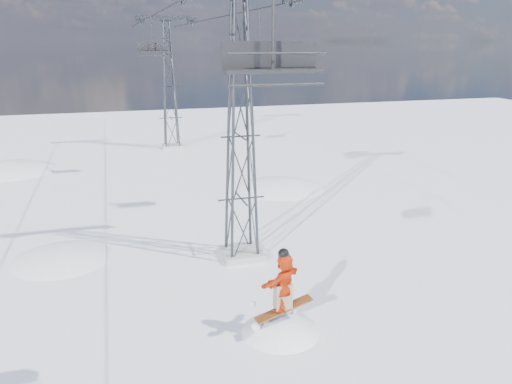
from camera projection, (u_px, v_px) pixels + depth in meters
ground at (283, 365)px, 15.00m from camera, size 120.00×120.00×0.00m
snow_terrain at (122, 315)px, 36.02m from camera, size 39.00×37.00×22.00m
lift_tower_near at (241, 137)px, 20.98m from camera, size 5.20×1.80×11.43m
lift_tower_far at (169, 87)px, 43.96m from camera, size 5.20×1.80×11.43m
haul_cables at (192, 15)px, 29.99m from camera, size 4.46×51.00×0.06m
snowboarder_jump at (280, 372)px, 17.18m from camera, size 4.40×4.40×7.07m
lift_chair_near at (272, 60)px, 9.32m from camera, size 1.87×0.54×2.32m
lift_chair_mid at (259, 55)px, 24.91m from camera, size 2.17×0.62×2.69m
lift_chair_far at (153, 48)px, 32.38m from camera, size 1.97×0.57×2.44m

